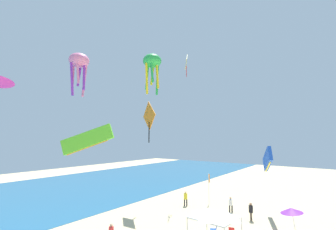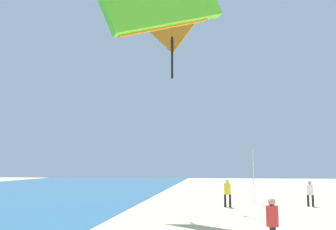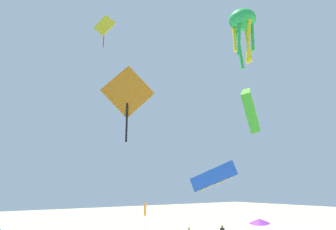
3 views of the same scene
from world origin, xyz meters
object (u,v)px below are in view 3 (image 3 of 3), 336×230
Objects in this scene: canopy_tent at (293,228)px; kite_parafoil_blue at (213,177)px; kite_diamond_yellow at (104,26)px; kite_diamond_orange at (128,94)px; kite_parafoil_lime at (250,108)px; banner_flag at (145,220)px; kite_octopus_green at (242,23)px; beach_umbrella at (259,221)px.

canopy_tent is 0.70× the size of kite_parafoil_blue.
kite_diamond_yellow reaches higher than kite_parafoil_blue.
canopy_tent is 14.72m from kite_diamond_orange.
kite_diamond_yellow reaches higher than kite_parafoil_lime.
kite_diamond_orange is 14.77m from kite_parafoil_blue.
kite_octopus_green is (-11.65, -0.05, 13.34)m from banner_flag.
kite_octopus_green is (-7.60, 10.13, 13.70)m from beach_umbrella.
kite_diamond_yellow is 0.85× the size of kite_parafoil_lime.
beach_umbrella is 23.76m from kite_diamond_yellow.
kite_octopus_green reaches higher than banner_flag.
kite_diamond_orange is at bearing 91.90° from kite_parafoil_blue.
kite_octopus_green is (-13.04, -4.21, -4.45)m from kite_diamond_yellow.
beach_umbrella is at bearing -162.10° from kite_parafoil_blue.
kite_diamond_yellow is 11.62m from kite_diamond_orange.
banner_flag is (10.39, 5.63, -0.02)m from canopy_tent.
banner_flag reaches higher than beach_umbrella.
kite_parafoil_lime is at bearing 163.71° from banner_flag.
beach_umbrella is at bearing -145.96° from kite_diamond_orange.
kite_octopus_green is at bearing -178.68° from kite_parafoil_lime.
kite_parafoil_lime is 0.83× the size of kite_parafoil_blue.
kite_parafoil_lime is (-11.33, 14.68, 6.35)m from beach_umbrella.
kite_parafoil_lime is 9.88m from kite_diamond_orange.
kite_parafoil_blue is at bearing -95.39° from banner_flag.
canopy_tent is 14.50m from kite_octopus_green.
kite_diamond_yellow is at bearing 71.51° from banner_flag.
kite_parafoil_blue is at bearing -130.80° from kite_diamond_orange.
canopy_tent is 23.46m from kite_diamond_yellow.
kite_octopus_green is at bearing 126.89° from beach_umbrella.
canopy_tent is 0.84× the size of kite_parafoil_lime.
kite_parafoil_blue is at bearing -142.63° from kite_diamond_yellow.
canopy_tent is 0.91× the size of banner_flag.
kite_parafoil_lime is at bearing -89.96° from kite_octopus_green.
kite_diamond_orange is at bearing 138.50° from banner_flag.
banner_flag is at bearing -104.50° from kite_diamond_orange.
kite_diamond_yellow is 14.40m from kite_octopus_green.
kite_parafoil_blue is (14.66, -12.06, -2.25)m from kite_parafoil_lime.
kite_parafoil_blue is at bearing 106.21° from kite_octopus_green.
banner_flag is 17.10m from kite_parafoil_lime.
kite_diamond_orange is at bearing 67.82° from canopy_tent.
canopy_tent reaches higher than beach_umbrella.
kite_parafoil_lime is at bearing 136.38° from kite_diamond_yellow.
kite_parafoil_blue is at bearing -167.46° from kite_parafoil_lime.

